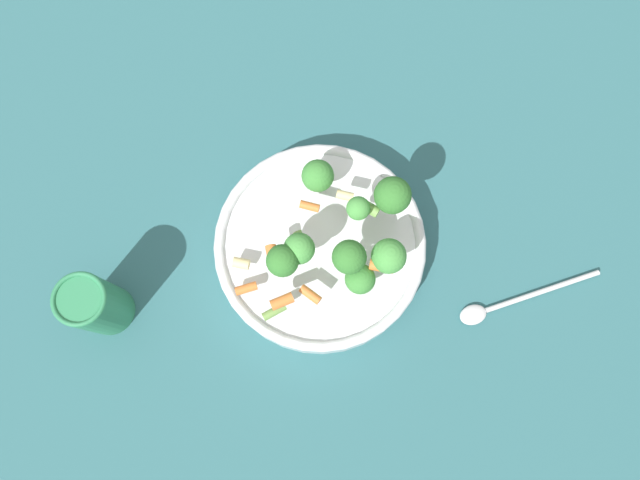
# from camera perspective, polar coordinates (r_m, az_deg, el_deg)

# --- Properties ---
(ground_plane) EXTENTS (3.00, 3.00, 0.00)m
(ground_plane) POSITION_cam_1_polar(r_m,az_deg,el_deg) (0.84, 0.00, -1.08)
(ground_plane) COLOR #2D6066
(bowl) EXTENTS (0.27, 0.27, 0.05)m
(bowl) POSITION_cam_1_polar(r_m,az_deg,el_deg) (0.81, 0.00, -0.67)
(bowl) COLOR silver
(bowl) RESTS_ON ground_plane
(pasta_salad) EXTENTS (0.20, 0.22, 0.09)m
(pasta_salad) POSITION_cam_1_polar(r_m,az_deg,el_deg) (0.74, 2.35, 0.46)
(pasta_salad) COLOR #8CB766
(pasta_salad) RESTS_ON bowl
(cup) EXTENTS (0.06, 0.06, 0.12)m
(cup) POSITION_cam_1_polar(r_m,az_deg,el_deg) (0.82, -19.87, -5.60)
(cup) COLOR #2D7F51
(cup) RESTS_ON ground_plane
(spoon) EXTENTS (0.07, 0.19, 0.01)m
(spoon) POSITION_cam_1_polar(r_m,az_deg,el_deg) (0.86, 16.56, -5.62)
(spoon) COLOR silver
(spoon) RESTS_ON ground_plane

